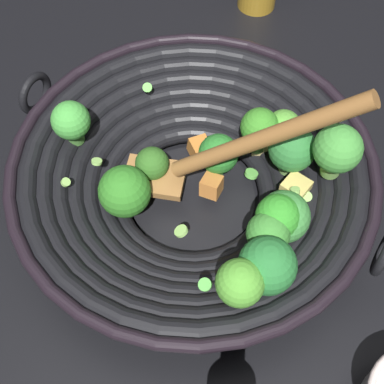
# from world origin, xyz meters

# --- Properties ---
(ground_plane) EXTENTS (4.00, 4.00, 0.00)m
(ground_plane) POSITION_xyz_m (0.00, 0.00, 0.00)
(ground_plane) COLOR black
(wok) EXTENTS (0.44, 0.41, 0.22)m
(wok) POSITION_xyz_m (0.01, 0.00, 0.06)
(wok) COLOR black
(wok) RESTS_ON ground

